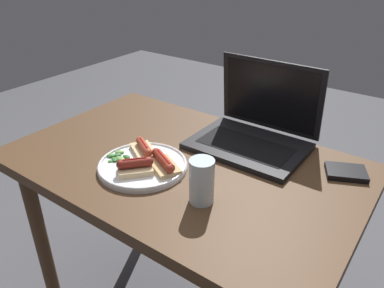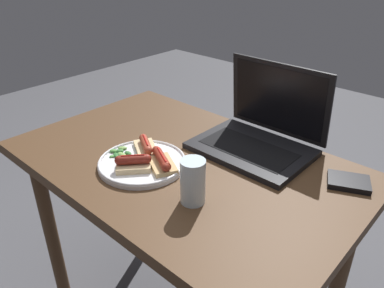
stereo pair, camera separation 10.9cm
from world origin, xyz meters
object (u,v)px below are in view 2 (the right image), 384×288
(laptop, at_px, (259,134))
(drinking_glass, at_px, (193,181))
(plate, at_px, (142,162))
(external_drive, at_px, (349,182))

(laptop, xyz_separation_m, drinking_glass, (0.04, -0.35, 0.01))
(laptop, height_order, plate, laptop)
(plate, bearing_deg, external_drive, 32.41)
(plate, xyz_separation_m, drinking_glass, (0.23, -0.03, 0.05))
(plate, bearing_deg, drinking_glass, -7.18)
(laptop, height_order, external_drive, laptop)
(laptop, xyz_separation_m, external_drive, (0.30, -0.01, -0.04))
(drinking_glass, height_order, external_drive, drinking_glass)
(plate, height_order, external_drive, plate)
(laptop, bearing_deg, drinking_glass, -83.97)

